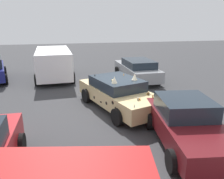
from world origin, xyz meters
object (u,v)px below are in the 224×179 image
Objects in this scene: art_car_decorated at (118,93)px; parked_sedan_far_right at (137,69)px; parked_van_behind_left at (54,62)px; parked_sedan_near_right at (187,124)px.

art_car_decorated is 5.07m from parked_sedan_far_right.
art_car_decorated is at bearing 150.69° from parked_sedan_far_right.
parked_van_behind_left is 1.18× the size of parked_sedan_near_right.
parked_sedan_near_right is at bearing -158.87° from parked_van_behind_left.
art_car_decorated is at bearing -157.36° from parked_van_behind_left.
parked_sedan_near_right is at bearing 3.50° from art_car_decorated.
parked_van_behind_left is at bearing 71.42° from parked_sedan_far_right.
art_car_decorated is 1.06× the size of parked_sedan_far_right.
parked_sedan_far_right is (7.95, -0.95, 0.01)m from parked_sedan_near_right.
parked_sedan_far_right is at bearing 134.59° from art_car_decorated.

